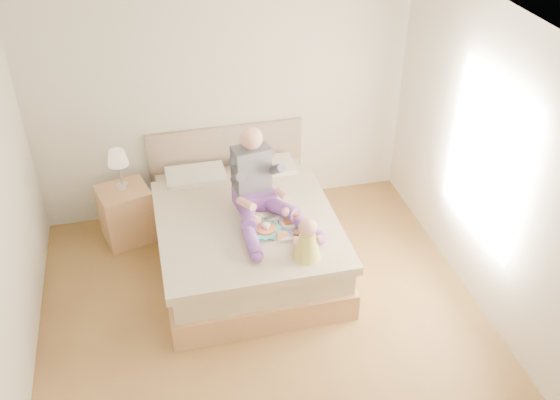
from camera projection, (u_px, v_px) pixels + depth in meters
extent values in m
cube|color=brown|center=(268.00, 331.00, 5.58)|extent=(4.00, 4.20, 0.01)
cube|color=silver|center=(263.00, 40.00, 4.05)|extent=(4.00, 4.20, 0.02)
cube|color=beige|center=(223.00, 96.00, 6.50)|extent=(4.00, 0.02, 2.70)
cube|color=beige|center=(499.00, 176.00, 5.20)|extent=(0.02, 4.20, 2.70)
cube|color=white|center=(487.00, 160.00, 5.33)|extent=(0.02, 1.30, 1.60)
cube|color=white|center=(486.00, 160.00, 5.33)|extent=(0.01, 1.18, 1.48)
cube|color=#A97B4F|center=(246.00, 250.00, 6.32)|extent=(1.68, 2.13, 0.28)
cube|color=#C8B694|center=(245.00, 229.00, 6.17)|extent=(1.60, 2.05, 0.24)
cube|color=#C8B694|center=(247.00, 225.00, 5.96)|extent=(1.70, 1.80, 0.09)
cube|color=#EEE7CF|center=(196.00, 179.00, 6.59)|extent=(0.62, 0.40, 0.14)
cube|color=#EEE7CF|center=(266.00, 170.00, 6.73)|extent=(0.62, 0.40, 0.14)
cube|color=#836E5A|center=(227.00, 166.00, 6.98)|extent=(1.70, 0.08, 1.00)
cube|color=#A97B4F|center=(126.00, 214.00, 6.55)|extent=(0.60, 0.56, 0.61)
cylinder|color=silver|center=(122.00, 186.00, 6.40)|extent=(0.11, 0.11, 0.04)
cylinder|color=silver|center=(120.00, 174.00, 6.33)|extent=(0.02, 0.02, 0.24)
cone|color=beige|center=(117.00, 158.00, 6.21)|extent=(0.21, 0.21, 0.15)
cube|color=#6B3C97|center=(254.00, 198.00, 6.10)|extent=(0.41, 0.35, 0.17)
cube|color=#3A3B42|center=(251.00, 169.00, 5.98)|extent=(0.38, 0.27, 0.46)
sphere|color=#F6AE9A|center=(252.00, 138.00, 5.76)|extent=(0.21, 0.21, 0.21)
cylinder|color=#6B3C97|center=(249.00, 215.00, 5.88)|extent=(0.22, 0.52, 0.21)
cylinder|color=#6B3C97|center=(252.00, 241.00, 5.58)|extent=(0.12, 0.45, 0.12)
sphere|color=#6B3C97|center=(257.00, 257.00, 5.41)|extent=(0.11, 0.11, 0.11)
cylinder|color=#3A3B42|center=(238.00, 178.00, 5.80)|extent=(0.11, 0.29, 0.24)
cylinder|color=#F6AE9A|center=(246.00, 204.00, 5.76)|extent=(0.15, 0.31, 0.16)
sphere|color=#F6AE9A|center=(255.00, 220.00, 5.72)|extent=(0.08, 0.08, 0.08)
cylinder|color=#6B3C97|center=(278.00, 207.00, 5.99)|extent=(0.38, 0.50, 0.21)
cylinder|color=#6B3C97|center=(306.00, 226.00, 5.76)|extent=(0.27, 0.46, 0.12)
sphere|color=#6B3C97|center=(320.00, 239.00, 5.62)|extent=(0.11, 0.11, 0.11)
cylinder|color=#3A3B42|center=(275.00, 170.00, 5.93)|extent=(0.17, 0.30, 0.24)
cylinder|color=#F6AE9A|center=(282.00, 195.00, 5.89)|extent=(0.10, 0.30, 0.16)
sphere|color=#F6AE9A|center=(286.00, 212.00, 5.82)|extent=(0.08, 0.08, 0.08)
cube|color=silver|center=(277.00, 231.00, 5.79)|extent=(0.51, 0.41, 0.01)
cylinder|color=teal|center=(266.00, 230.00, 5.78)|extent=(0.29, 0.29, 0.02)
cylinder|color=#BB733E|center=(266.00, 228.00, 5.77)|extent=(0.19, 0.19, 0.02)
cylinder|color=white|center=(257.00, 219.00, 5.85)|extent=(0.09, 0.09, 0.10)
torus|color=white|center=(262.00, 218.00, 5.86)|extent=(0.02, 0.07, 0.07)
cylinder|color=#996F4B|center=(257.00, 215.00, 5.83)|extent=(0.08, 0.08, 0.01)
cylinder|color=white|center=(289.00, 223.00, 5.87)|extent=(0.16, 0.16, 0.01)
cube|color=#BB733E|center=(289.00, 222.00, 5.86)|extent=(0.09, 0.08, 0.02)
cylinder|color=white|center=(281.00, 237.00, 5.70)|extent=(0.16, 0.16, 0.01)
ellipsoid|color=red|center=(284.00, 236.00, 5.69)|extent=(0.04, 0.03, 0.01)
cylinder|color=white|center=(296.00, 218.00, 5.84)|extent=(0.08, 0.08, 0.13)
cylinder|color=orange|center=(296.00, 218.00, 5.84)|extent=(0.07, 0.07, 0.12)
cylinder|color=white|center=(297.00, 234.00, 5.71)|extent=(0.08, 0.08, 0.04)
cylinder|color=#47190A|center=(297.00, 234.00, 5.71)|extent=(0.06, 0.06, 0.03)
cone|color=#D9CD44|center=(307.00, 245.00, 5.41)|extent=(0.25, 0.25, 0.27)
sphere|color=#F6AE9A|center=(308.00, 227.00, 5.30)|extent=(0.16, 0.16, 0.16)
cylinder|color=#F6AE9A|center=(298.00, 245.00, 5.55)|extent=(0.09, 0.19, 0.06)
sphere|color=#F6AE9A|center=(295.00, 239.00, 5.63)|extent=(0.05, 0.05, 0.05)
cylinder|color=#F6AE9A|center=(296.00, 241.00, 5.38)|extent=(0.08, 0.14, 0.11)
cylinder|color=#F6AE9A|center=(308.00, 244.00, 5.57)|extent=(0.08, 0.19, 0.06)
sphere|color=#F6AE9A|center=(306.00, 237.00, 5.65)|extent=(0.05, 0.05, 0.05)
cylinder|color=#F6AE9A|center=(318.00, 238.00, 5.41)|extent=(0.08, 0.14, 0.11)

